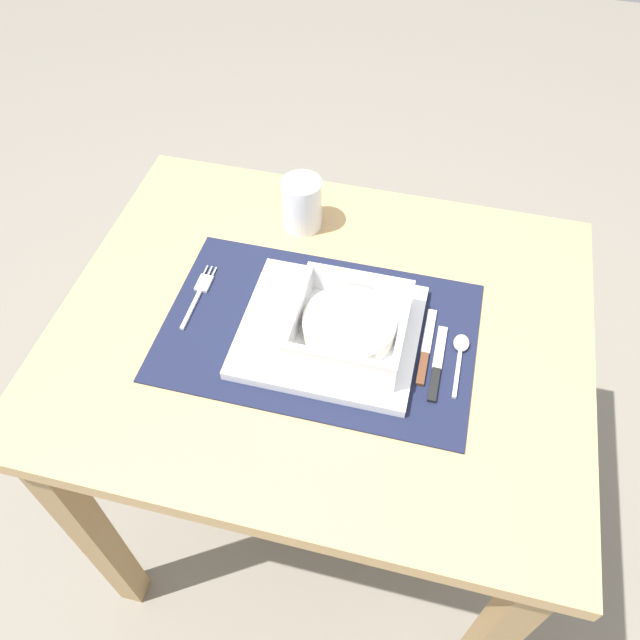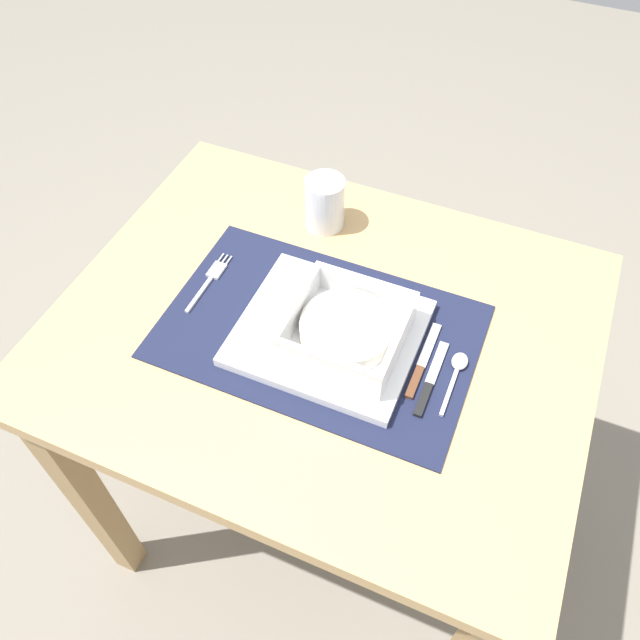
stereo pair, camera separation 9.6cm
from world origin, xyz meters
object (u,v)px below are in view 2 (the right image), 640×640
(dining_table, at_px, (323,368))
(fork, at_px, (211,278))
(porridge_bowl, at_px, (346,331))
(spoon, at_px, (458,368))
(bread_knife, at_px, (422,364))
(drinking_glass, at_px, (325,205))
(butter_knife, at_px, (430,383))

(dining_table, distance_m, fork, 0.24)
(porridge_bowl, distance_m, spoon, 0.17)
(bread_knife, bearing_deg, porridge_bowl, -169.65)
(porridge_bowl, height_order, fork, porridge_bowl)
(drinking_glass, bearing_deg, porridge_bowl, -60.63)
(porridge_bowl, xyz_separation_m, spoon, (0.17, 0.02, -0.03))
(spoon, bearing_deg, fork, 174.58)
(porridge_bowl, xyz_separation_m, fork, (-0.26, 0.04, -0.04))
(spoon, bearing_deg, drinking_glass, 141.38)
(fork, xyz_separation_m, butter_knife, (0.39, -0.06, 0.00))
(butter_knife, bearing_deg, fork, 172.23)
(porridge_bowl, distance_m, butter_knife, 0.14)
(fork, relative_size, spoon, 1.20)
(dining_table, height_order, spoon, spoon)
(porridge_bowl, bearing_deg, dining_table, 149.13)
(dining_table, relative_size, bread_knife, 5.76)
(bread_knife, bearing_deg, dining_table, 178.86)
(porridge_bowl, relative_size, drinking_glass, 1.75)
(porridge_bowl, bearing_deg, fork, 170.76)
(porridge_bowl, distance_m, fork, 0.26)
(dining_table, xyz_separation_m, butter_knife, (0.19, -0.05, 0.13))
(spoon, bearing_deg, porridge_bowl, -174.86)
(porridge_bowl, relative_size, fork, 1.22)
(spoon, relative_size, bread_knife, 0.79)
(dining_table, bearing_deg, fork, 176.54)
(dining_table, bearing_deg, porridge_bowl, -30.87)
(dining_table, height_order, fork, fork)
(fork, relative_size, butter_knife, 0.99)
(fork, relative_size, drinking_glass, 1.44)
(fork, height_order, drinking_glass, drinking_glass)
(porridge_bowl, xyz_separation_m, drinking_glass, (-0.14, 0.24, 0.00))
(dining_table, relative_size, spoon, 7.29)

